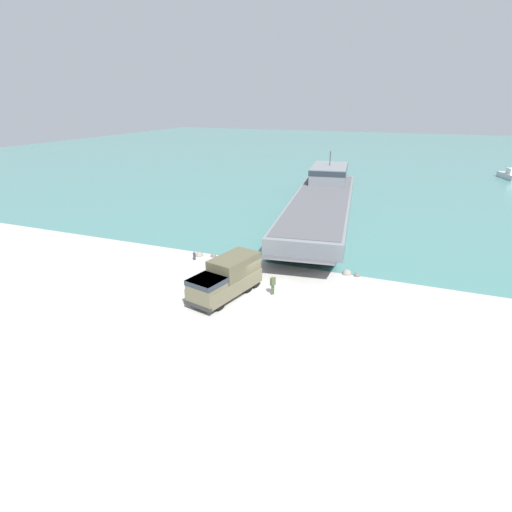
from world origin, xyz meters
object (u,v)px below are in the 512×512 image
object	(u,v)px
soldier_on_ramp	(273,283)
moored_boat_a	(510,175)
landing_craft	(323,195)
mooring_bollard	(194,256)
military_truck	(226,278)

from	to	relation	value
soldier_on_ramp	moored_boat_a	world-z (taller)	moored_boat_a
landing_craft	mooring_bollard	xyz separation A→B (m)	(-7.10, -26.54, -1.16)
military_truck	soldier_on_ramp	distance (m)	3.82
military_truck	soldier_on_ramp	world-z (taller)	military_truck
soldier_on_ramp	mooring_bollard	world-z (taller)	soldier_on_ramp
moored_boat_a	mooring_bollard	bearing A→B (deg)	-138.63
landing_craft	mooring_bollard	size ratio (longest dim) A/B	55.12
military_truck	moored_boat_a	world-z (taller)	military_truck
military_truck	moored_boat_a	distance (m)	75.10
military_truck	landing_craft	bearing A→B (deg)	-167.94
landing_craft	military_truck	bearing A→B (deg)	-98.61
moored_boat_a	mooring_bollard	world-z (taller)	moored_boat_a
moored_boat_a	soldier_on_ramp	bearing A→B (deg)	-130.13
soldier_on_ramp	moored_boat_a	distance (m)	72.32
landing_craft	moored_boat_a	size ratio (longest dim) A/B	6.74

